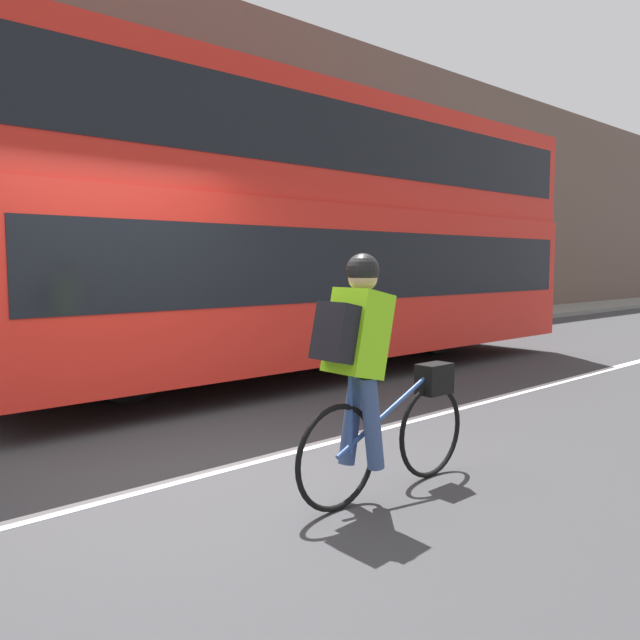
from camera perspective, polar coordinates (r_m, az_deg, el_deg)
name	(u,v)px	position (r m, az deg, el deg)	size (l,w,h in m)	color
ground_plane	(203,470)	(4.89, -10.68, -13.36)	(80.00, 80.00, 0.00)	#38383A
road_center_line	(209,473)	(4.83, -10.16, -13.57)	(50.00, 0.14, 0.01)	silver
bus	(312,226)	(8.83, -0.71, 8.58)	(9.03, 2.51, 3.70)	black
cyclist_on_bike	(371,369)	(4.07, 4.65, -4.44)	(1.61, 0.32, 1.61)	black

